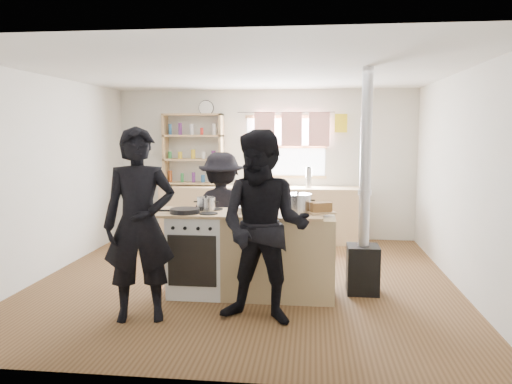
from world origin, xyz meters
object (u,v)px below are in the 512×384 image
bread_board (321,209)px  flue_heater (364,237)px  person_far (222,213)px  roast_tray (253,210)px  thermos (309,178)px  cooking_island (251,254)px  stockpot_counter (298,203)px  person_near_left (140,225)px  skillet_greens (185,211)px  stockpot_stove (206,204)px  person_near_right (264,228)px

bread_board → flue_heater: bearing=23.2°
flue_heater → person_far: size_ratio=1.61×
roast_tray → bread_board: bearing=5.5°
thermos → flue_heater: flue_heater is taller
thermos → cooking_island: size_ratio=0.16×
stockpot_counter → person_near_left: (-1.47, -0.92, -0.10)m
cooking_island → person_near_left: person_near_left is taller
cooking_island → flue_heater: bearing=10.1°
stockpot_counter → cooking_island: bearing=-169.5°
skillet_greens → roast_tray: 0.73m
stockpot_stove → person_near_left: person_near_left is taller
stockpot_stove → bread_board: size_ratio=0.62×
stockpot_counter → flue_heater: 0.84m
bread_board → person_near_left: person_near_left is taller
flue_heater → person_near_left: (-2.20, -1.04, 0.28)m
thermos → stockpot_counter: (-0.09, -2.68, -0.03)m
thermos → bread_board: bearing=-86.7°
person_near_left → person_near_right: (1.18, 0.06, -0.01)m
thermos → person_far: (-1.08, -1.95, -0.29)m
person_near_right → person_far: size_ratio=1.18×
skillet_greens → person_near_left: (-0.26, -0.70, -0.03)m
skillet_greens → person_far: 0.99m
skillet_greens → person_near_right: 1.12m
roast_tray → flue_heater: bearing=12.8°
bread_board → cooking_island: bearing=-178.9°
stockpot_counter → person_far: (-0.98, 0.73, -0.26)m
skillet_greens → flue_heater: (1.94, 0.35, -0.31)m
stockpot_stove → bread_board: stockpot_stove is taller
person_far → bread_board: bearing=144.4°
roast_tray → stockpot_stove: (-0.54, 0.14, 0.04)m
person_near_right → thermos: bearing=94.4°
stockpot_counter → person_near_right: person_near_right is taller
person_near_left → skillet_greens: bearing=55.5°
flue_heater → thermos: bearing=104.1°
stockpot_counter → person_near_left: size_ratio=0.16×
bread_board → flue_heater: 0.62m
person_near_left → person_far: size_ratio=1.20×
thermos → person_near_left: bearing=-113.5°
stockpot_stove → stockpot_counter: size_ratio=0.69×
cooking_island → stockpot_stove: bearing=170.9°
person_far → skillet_greens: bearing=73.9°
thermos → cooking_island: thermos is taller
thermos → person_far: person_far is taller
cooking_island → flue_heater: 1.27m
cooking_island → stockpot_stove: stockpot_stove is taller
stockpot_stove → bread_board: bearing=-3.1°
cooking_island → skillet_greens: bearing=-169.7°
stockpot_counter → thermos: bearing=88.0°
stockpot_stove → person_near_right: 1.13m
stockpot_stove → person_near_right: person_near_right is taller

